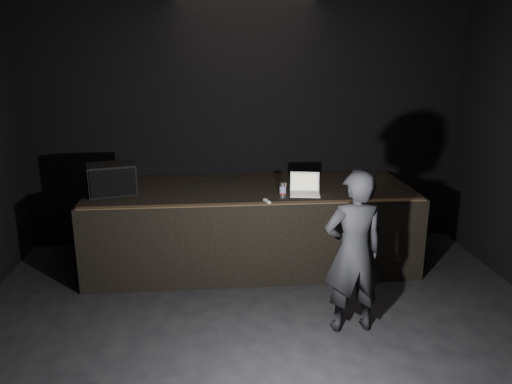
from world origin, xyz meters
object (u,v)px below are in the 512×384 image
object	(u,v)px
stage_monitor	(112,179)
laptop	(305,188)
beer_can	(283,190)
person	(354,252)
stage_riser	(251,225)

from	to	relation	value
stage_monitor	laptop	bearing A→B (deg)	-18.97
beer_can	person	world-z (taller)	person
beer_can	stage_riser	bearing A→B (deg)	125.65
laptop	beer_can	xyz separation A→B (m)	(-0.29, -0.14, 0.03)
beer_can	person	bearing A→B (deg)	-67.73
stage_monitor	laptop	xyz separation A→B (m)	(2.29, -0.18, -0.12)
stage_riser	stage_monitor	distance (m)	1.81
stage_riser	person	size ratio (longest dim) A/B	2.48
stage_riser	laptop	size ratio (longest dim) A/B	10.21
laptop	beer_can	distance (m)	0.32
stage_monitor	person	distance (m)	2.98
beer_can	stage_monitor	bearing A→B (deg)	170.73
laptop	beer_can	world-z (taller)	laptop
person	stage_monitor	bearing A→B (deg)	-35.99
laptop	beer_can	size ratio (longest dim) A/B	2.16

